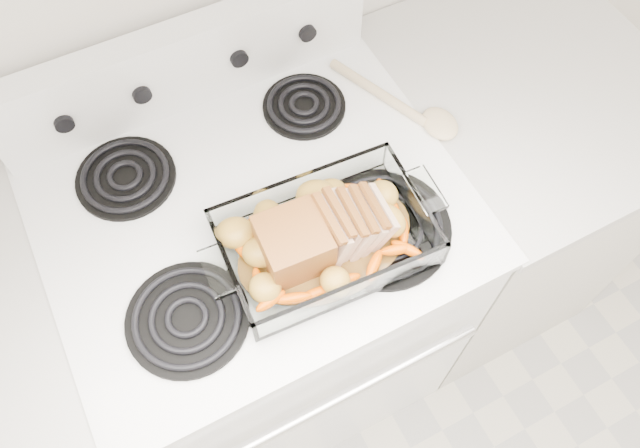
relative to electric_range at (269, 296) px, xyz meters
name	(u,v)px	position (x,y,z in m)	size (l,w,h in m)	color
electric_range	(269,296)	(0.00, 0.00, 0.00)	(0.78, 0.70, 1.12)	white
counter_left	(6,423)	(-0.67, 0.00, -0.02)	(0.58, 0.68, 0.93)	beige
counter_right	(487,196)	(0.66, 0.00, -0.02)	(0.58, 0.68, 0.93)	beige
baking_dish	(325,241)	(0.08, -0.15, 0.48)	(0.35, 0.23, 0.07)	white
pork_roast	(314,237)	(0.06, -0.15, 0.51)	(0.23, 0.11, 0.09)	brown
roast_vegetables	(313,222)	(0.07, -0.11, 0.49)	(0.38, 0.20, 0.05)	#E45601
wooden_spoon	(413,110)	(0.38, 0.05, 0.46)	(0.16, 0.29, 0.02)	#C8B598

